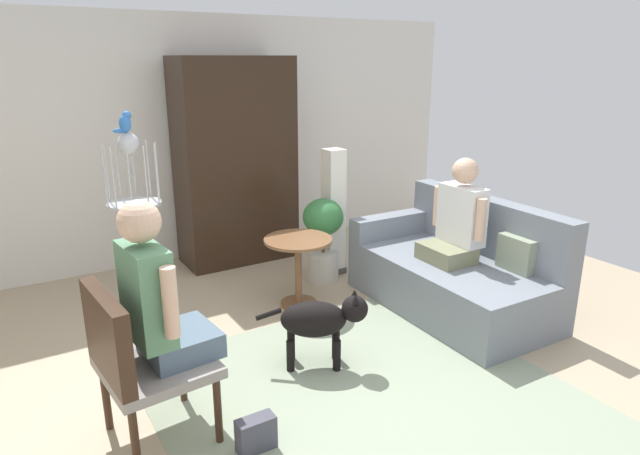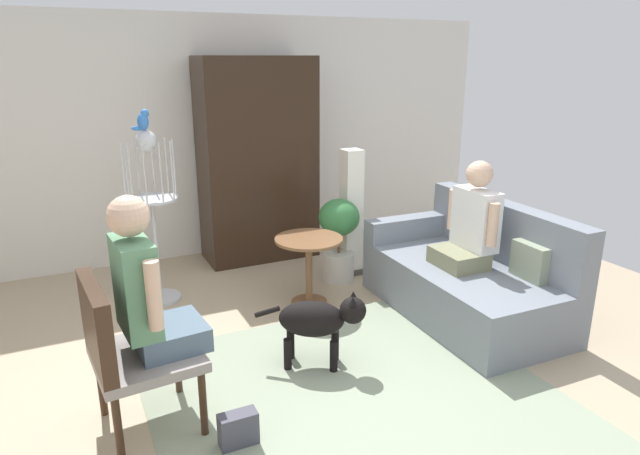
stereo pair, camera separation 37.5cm
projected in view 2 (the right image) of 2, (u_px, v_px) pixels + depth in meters
The scene contains 15 objects.
ground_plane at pixel (339, 383), 3.70m from camera, with size 7.29×7.29×0.00m, color tan.
back_wall at pixel (211, 138), 5.92m from camera, with size 6.68×0.12×2.52m, color silver.
area_rug at pixel (361, 404), 3.47m from camera, with size 2.49×2.52×0.01m, color gray.
couch at pixel (468, 277), 4.65m from camera, with size 0.99×1.78×0.93m.
armchair at pixel (124, 345), 3.07m from camera, with size 0.62×0.64×0.94m.
person_on_couch at pixel (471, 224), 4.47m from camera, with size 0.43×0.57×0.86m.
person_on_armchair at pixel (145, 290), 3.05m from camera, with size 0.48×0.54×0.92m.
round_end_table at pixel (309, 259), 4.76m from camera, with size 0.58×0.58×0.61m.
dog at pixel (318, 320), 3.82m from camera, with size 0.69×0.46×0.55m.
bird_cage_stand at pixel (153, 209), 4.73m from camera, with size 0.44×0.44×1.51m.
parrot at pixel (143, 120), 4.50m from camera, with size 0.17×0.10×0.17m.
potted_plant at pixel (339, 233), 5.28m from camera, with size 0.39×0.39×0.81m.
column_lamp at pixel (351, 214), 5.41m from camera, with size 0.20×0.20×1.25m.
armoire_cabinet at pixel (258, 161), 5.79m from camera, with size 1.17×0.56×2.10m, color black.
handbag at pixel (238, 429), 3.08m from camera, with size 0.22×0.10×0.20m, color #3F3F4C.
Camera 2 is at (-1.50, -2.86, 2.09)m, focal length 31.03 mm.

